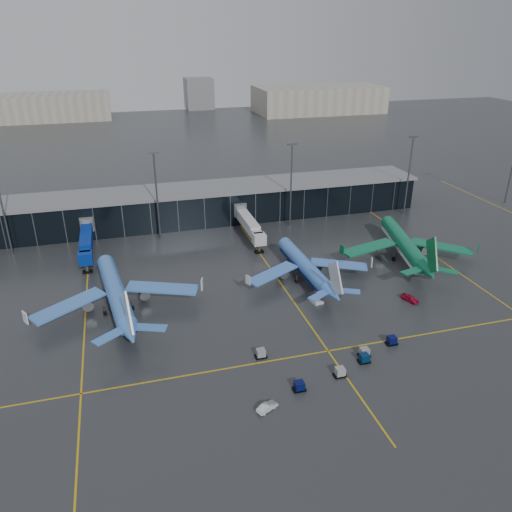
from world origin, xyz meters
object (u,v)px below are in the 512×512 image
object	(u,v)px
baggage_carts	(338,360)
mobile_airstair	(316,299)
airliner_arkefly	(114,281)
service_van_red	(410,298)
airliner_aer_lingus	(405,235)
airliner_klm_near	(304,257)
service_van_white	(267,407)

from	to	relation	value
baggage_carts	mobile_airstair	world-z (taller)	mobile_airstair
airliner_arkefly	mobile_airstair	world-z (taller)	airliner_arkefly
airliner_arkefly	service_van_red	world-z (taller)	airliner_arkefly
airliner_arkefly	baggage_carts	size ratio (longest dim) A/B	1.53
airliner_aer_lingus	mobile_airstair	distance (m)	35.66
baggage_carts	mobile_airstair	xyz separation A→B (m)	(4.83, 22.26, 0.01)
airliner_klm_near	service_van_white	bearing A→B (deg)	-119.23
airliner_aer_lingus	service_van_white	distance (m)	70.13
airliner_klm_near	service_van_red	distance (m)	26.09
service_van_red	airliner_arkefly	bearing A→B (deg)	146.11
baggage_carts	mobile_airstair	size ratio (longest dim) A/B	7.95
baggage_carts	service_van_red	size ratio (longest dim) A/B	6.53
service_van_red	baggage_carts	bearing A→B (deg)	-167.14
airliner_arkefly	airliner_klm_near	bearing A→B (deg)	-4.02
service_van_white	airliner_arkefly	bearing A→B (deg)	2.43
airliner_klm_near	mobile_airstair	bearing A→B (deg)	-98.20
airliner_klm_near	airliner_aer_lingus	xyz separation A→B (m)	(29.89, 4.50, 0.71)
airliner_klm_near	baggage_carts	xyz separation A→B (m)	(-6.21, -33.92, -4.98)
service_van_red	mobile_airstair	bearing A→B (deg)	144.31
airliner_klm_near	service_van_white	size ratio (longest dim) A/B	9.81
airliner_arkefly	airliner_klm_near	xyz separation A→B (m)	(44.54, 2.30, -0.82)
baggage_carts	airliner_arkefly	bearing A→B (deg)	140.47
airliner_aer_lingus	mobile_airstair	xyz separation A→B (m)	(-31.27, -16.17, -5.68)
airliner_aer_lingus	service_van_red	bearing A→B (deg)	-103.01
airliner_klm_near	airliner_aer_lingus	world-z (taller)	airliner_aer_lingus
airliner_arkefly	airliner_aer_lingus	xyz separation A→B (m)	(74.42, 6.80, -0.11)
service_van_red	service_van_white	world-z (taller)	service_van_red
service_van_red	airliner_klm_near	bearing A→B (deg)	117.32
baggage_carts	service_van_white	xyz separation A→B (m)	(-15.97, -8.19, -0.13)
service_van_white	airliner_klm_near	bearing A→B (deg)	-54.67
airliner_aer_lingus	service_van_red	world-z (taller)	airliner_aer_lingus
airliner_aer_lingus	service_van_white	size ratio (longest dim) A/B	11.03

